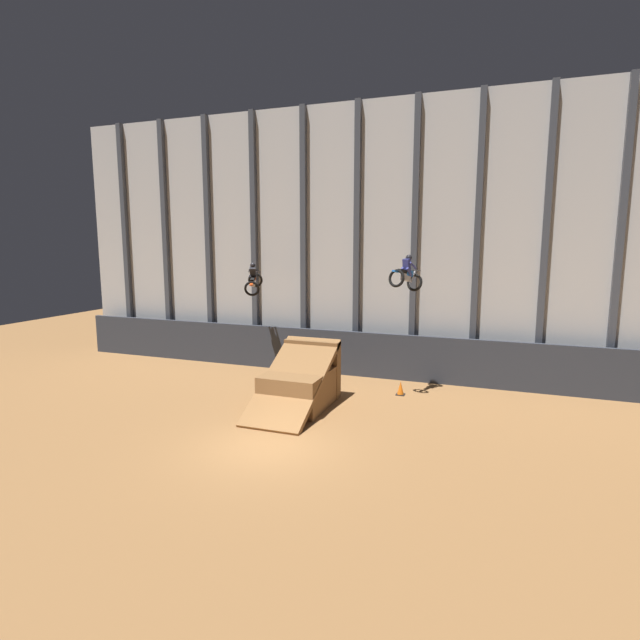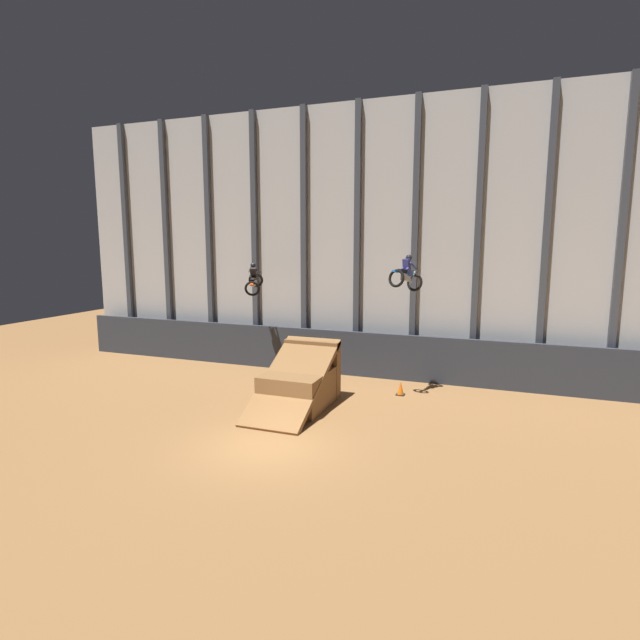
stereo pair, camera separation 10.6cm
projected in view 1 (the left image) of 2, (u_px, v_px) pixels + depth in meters
ground_plane at (268, 447)px, 15.79m from camera, size 60.00×60.00×0.00m
arena_back_wall at (358, 241)px, 24.10m from camera, size 32.00×0.40×12.95m
lower_barrier at (352, 354)px, 24.13m from camera, size 31.36×0.20×2.16m
dirt_ramp at (301, 383)px, 19.81m from camera, size 2.36×4.66×2.55m
rider_bike_left_air at (253, 280)px, 24.01m from camera, size 1.26×1.87×1.60m
rider_bike_right_air at (406, 275)px, 20.28m from camera, size 1.27×1.77×1.57m
traffic_cone_near_ramp at (401, 388)px, 21.12m from camera, size 0.36×0.36×0.58m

